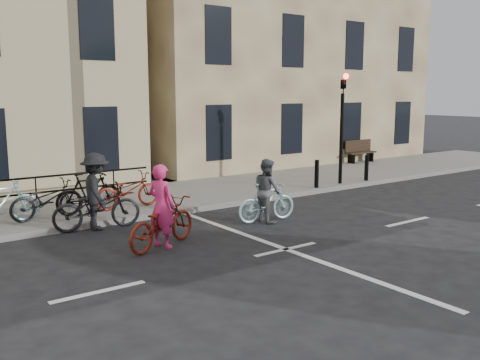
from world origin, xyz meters
TOP-DOWN VIEW (x-y plane):
  - ground at (0.00, 0.00)m, footprint 120.00×120.00m
  - sidewalk at (-4.00, 6.00)m, footprint 46.00×4.00m
  - building_east at (9.00, 13.00)m, footprint 14.00×10.00m
  - traffic_light at (6.20, 4.34)m, footprint 0.18×0.30m
  - bollard_east at (5.00, 4.25)m, footprint 0.14×0.14m
  - bollard_west at (7.40, 4.25)m, footprint 0.14×0.14m
  - bench at (11.00, 7.73)m, footprint 1.60×0.41m
  - parked_bikes at (-4.35, 5.04)m, footprint 8.30×1.23m
  - cyclist_pink at (-1.95, 1.67)m, footprint 2.07×1.38m
  - cyclist_grey at (1.21, 2.12)m, footprint 1.67×0.83m
  - cyclist_dark at (-2.50, 3.85)m, footprint 2.12×1.26m

SIDE VIEW (x-z plane):
  - ground at x=0.00m, z-range 0.00..0.00m
  - sidewalk at x=-4.00m, z-range 0.00..0.15m
  - bollard_east at x=5.00m, z-range 0.15..1.05m
  - bollard_west at x=7.40m, z-range 0.15..1.05m
  - cyclist_pink at x=-1.95m, z-range -0.27..1.48m
  - cyclist_grey at x=1.21m, z-range -0.15..1.43m
  - parked_bikes at x=-4.35m, z-range 0.12..1.17m
  - bench at x=11.00m, z-range 0.19..1.16m
  - cyclist_dark at x=-2.50m, z-range -0.19..1.62m
  - traffic_light at x=6.20m, z-range 0.50..4.40m
  - building_east at x=9.00m, z-range 0.15..12.15m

